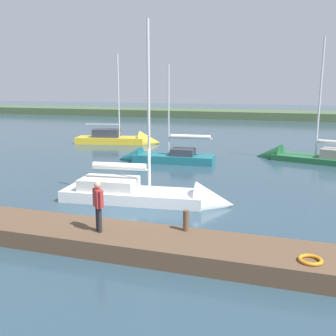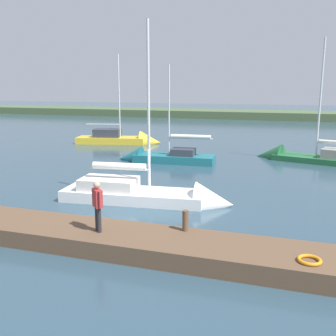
# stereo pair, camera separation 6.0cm
# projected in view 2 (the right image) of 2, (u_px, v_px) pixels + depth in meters

# --- Properties ---
(ground_plane) EXTENTS (200.00, 200.00, 0.00)m
(ground_plane) POSITION_uv_depth(u_px,v_px,m) (143.00, 210.00, 16.87)
(ground_plane) COLOR #2D4756
(far_shoreline) EXTENTS (180.00, 8.00, 2.40)m
(far_shoreline) POSITION_uv_depth(u_px,v_px,m) (256.00, 118.00, 64.13)
(far_shoreline) COLOR #4C603D
(far_shoreline) RESTS_ON ground_plane
(dock_pier) EXTENTS (27.98, 2.20, 0.59)m
(dock_pier) POSITION_uv_depth(u_px,v_px,m) (99.00, 237.00, 13.05)
(dock_pier) COLOR brown
(dock_pier) RESTS_ON ground_plane
(mooring_post_near) EXTENTS (0.21, 0.21, 0.70)m
(mooring_post_near) POSITION_uv_depth(u_px,v_px,m) (185.00, 221.00, 12.78)
(mooring_post_near) COLOR brown
(mooring_post_near) RESTS_ON dock_pier
(life_ring_buoy) EXTENTS (0.66, 0.66, 0.10)m
(life_ring_buoy) POSITION_uv_depth(u_px,v_px,m) (310.00, 260.00, 10.57)
(life_ring_buoy) COLOR orange
(life_ring_buoy) RESTS_ON dock_pier
(sailboat_mid_channel) EXTENTS (8.13, 2.74, 8.92)m
(sailboat_mid_channel) POSITION_uv_depth(u_px,v_px,m) (156.00, 198.00, 17.93)
(sailboat_mid_channel) COLOR white
(sailboat_mid_channel) RESTS_ON ground_plane
(sailboat_far_left) EXTENTS (8.21, 4.05, 9.52)m
(sailboat_far_left) POSITION_uv_depth(u_px,v_px,m) (301.00, 159.00, 27.94)
(sailboat_far_left) COLOR #236638
(sailboat_far_left) RESTS_ON ground_plane
(sailboat_inner_slip) EXTENTS (8.07, 3.71, 8.99)m
(sailboat_inner_slip) POSITION_uv_depth(u_px,v_px,m) (125.00, 141.00, 36.24)
(sailboat_inner_slip) COLOR gold
(sailboat_inner_slip) RESTS_ON ground_plane
(sailboat_outer_mooring) EXTENTS (7.02, 2.32, 7.54)m
(sailboat_outer_mooring) POSITION_uv_depth(u_px,v_px,m) (160.00, 159.00, 27.52)
(sailboat_outer_mooring) COLOR #1E6B75
(sailboat_outer_mooring) RESTS_ON ground_plane
(person_on_dock) EXTENTS (0.49, 0.48, 1.69)m
(person_on_dock) POSITION_uv_depth(u_px,v_px,m) (98.00, 203.00, 12.60)
(person_on_dock) COLOR #28282D
(person_on_dock) RESTS_ON dock_pier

